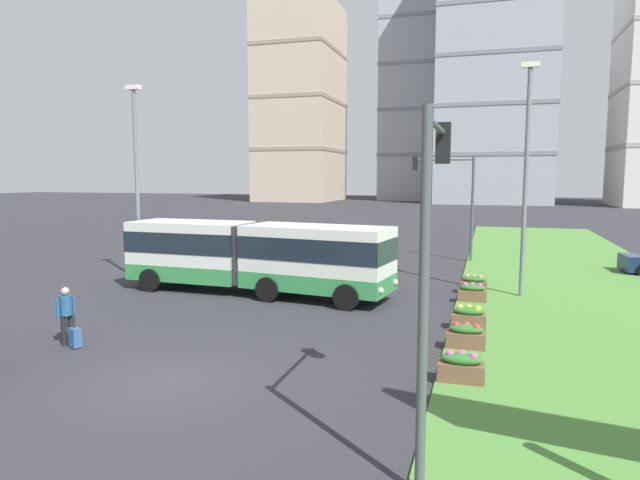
{
  "coord_description": "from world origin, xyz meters",
  "views": [
    {
      "loc": [
        7.4,
        -11.3,
        5.0
      ],
      "look_at": [
        0.33,
        11.8,
        2.2
      ],
      "focal_mm": 30.94,
      "sensor_mm": 36.0,
      "label": 1
    }
  ],
  "objects_px": {
    "car_grey_wagon": "(276,241)",
    "rolling_suitcase": "(75,337)",
    "traffic_light_near_right": "(432,229)",
    "streetlight_median": "(526,172)",
    "flower_planter_4": "(474,283)",
    "pedestrian_crossing": "(66,312)",
    "flower_planter_1": "(466,335)",
    "traffic_light_far_right": "(452,190)",
    "flower_planter_2": "(469,317)",
    "apartment_tower_west": "(300,103)",
    "apartment_tower_westcentre": "(420,92)",
    "streetlight_left": "(137,175)",
    "apartment_tower_centre": "(496,64)",
    "articulated_bus": "(256,255)",
    "flower_planter_3": "(472,292)",
    "flower_planter_0": "(461,367)"
  },
  "relations": [
    {
      "from": "articulated_bus",
      "to": "traffic_light_near_right",
      "type": "bearing_deg",
      "value": -54.7
    },
    {
      "from": "flower_planter_2",
      "to": "streetlight_median",
      "type": "relative_size",
      "value": 0.12
    },
    {
      "from": "streetlight_left",
      "to": "streetlight_median",
      "type": "xyz_separation_m",
      "value": [
        17.3,
        1.44,
        0.15
      ]
    },
    {
      "from": "flower_planter_2",
      "to": "streetlight_left",
      "type": "xyz_separation_m",
      "value": [
        -15.4,
        4.14,
        4.61
      ]
    },
    {
      "from": "car_grey_wagon",
      "to": "rolling_suitcase",
      "type": "bearing_deg",
      "value": -84.57
    },
    {
      "from": "traffic_light_near_right",
      "to": "streetlight_median",
      "type": "distance_m",
      "value": 14.74
    },
    {
      "from": "traffic_light_far_right",
      "to": "apartment_tower_centre",
      "type": "xyz_separation_m",
      "value": [
        2.53,
        76.0,
        21.27
      ]
    },
    {
      "from": "articulated_bus",
      "to": "apartment_tower_centre",
      "type": "height_order",
      "value": "apartment_tower_centre"
    },
    {
      "from": "car_grey_wagon",
      "to": "rolling_suitcase",
      "type": "height_order",
      "value": "car_grey_wagon"
    },
    {
      "from": "flower_planter_4",
      "to": "apartment_tower_westcentre",
      "type": "height_order",
      "value": "apartment_tower_westcentre"
    },
    {
      "from": "flower_planter_2",
      "to": "apartment_tower_westcentre",
      "type": "height_order",
      "value": "apartment_tower_westcentre"
    },
    {
      "from": "traffic_light_near_right",
      "to": "streetlight_median",
      "type": "height_order",
      "value": "streetlight_median"
    },
    {
      "from": "car_grey_wagon",
      "to": "flower_planter_0",
      "type": "xyz_separation_m",
      "value": [
        12.94,
        -20.53,
        -0.33
      ]
    },
    {
      "from": "flower_planter_4",
      "to": "apartment_tower_west",
      "type": "bearing_deg",
      "value": 113.62
    },
    {
      "from": "flower_planter_1",
      "to": "car_grey_wagon",
      "type": "bearing_deg",
      "value": 126.04
    },
    {
      "from": "flower_planter_1",
      "to": "flower_planter_2",
      "type": "bearing_deg",
      "value": 90.0
    },
    {
      "from": "apartment_tower_westcentre",
      "to": "flower_planter_4",
      "type": "bearing_deg",
      "value": -81.64
    },
    {
      "from": "flower_planter_1",
      "to": "streetlight_left",
      "type": "relative_size",
      "value": 0.12
    },
    {
      "from": "car_grey_wagon",
      "to": "flower_planter_3",
      "type": "distance_m",
      "value": 17.35
    },
    {
      "from": "traffic_light_far_right",
      "to": "pedestrian_crossing",
      "type": "bearing_deg",
      "value": -115.91
    },
    {
      "from": "streetlight_left",
      "to": "apartment_tower_westcentre",
      "type": "bearing_deg",
      "value": 89.19
    },
    {
      "from": "pedestrian_crossing",
      "to": "apartment_tower_west",
      "type": "height_order",
      "value": "apartment_tower_west"
    },
    {
      "from": "streetlight_left",
      "to": "apartment_tower_westcentre",
      "type": "distance_m",
      "value": 98.7
    },
    {
      "from": "rolling_suitcase",
      "to": "flower_planter_2",
      "type": "height_order",
      "value": "rolling_suitcase"
    },
    {
      "from": "flower_planter_0",
      "to": "traffic_light_far_right",
      "type": "relative_size",
      "value": 0.18
    },
    {
      "from": "flower_planter_1",
      "to": "apartment_tower_westcentre",
      "type": "distance_m",
      "value": 106.77
    },
    {
      "from": "traffic_light_near_right",
      "to": "apartment_tower_centre",
      "type": "relative_size",
      "value": 0.12
    },
    {
      "from": "flower_planter_3",
      "to": "streetlight_median",
      "type": "distance_m",
      "value": 5.36
    },
    {
      "from": "car_grey_wagon",
      "to": "flower_planter_1",
      "type": "bearing_deg",
      "value": -53.96
    },
    {
      "from": "flower_planter_3",
      "to": "streetlight_median",
      "type": "xyz_separation_m",
      "value": [
        1.9,
        1.57,
        4.76
      ]
    },
    {
      "from": "traffic_light_far_right",
      "to": "apartment_tower_centre",
      "type": "relative_size",
      "value": 0.12
    },
    {
      "from": "flower_planter_4",
      "to": "pedestrian_crossing",
      "type": "bearing_deg",
      "value": -135.8
    },
    {
      "from": "apartment_tower_centre",
      "to": "pedestrian_crossing",
      "type": "bearing_deg",
      "value": -97.32
    },
    {
      "from": "flower_planter_4",
      "to": "traffic_light_far_right",
      "type": "xyz_separation_m",
      "value": [
        -1.58,
        9.12,
        3.79
      ]
    },
    {
      "from": "flower_planter_1",
      "to": "apartment_tower_west",
      "type": "relative_size",
      "value": 0.03
    },
    {
      "from": "flower_planter_1",
      "to": "flower_planter_4",
      "type": "xyz_separation_m",
      "value": [
        0.0,
        8.13,
        0.0
      ]
    },
    {
      "from": "streetlight_median",
      "to": "apartment_tower_west",
      "type": "bearing_deg",
      "value": 114.61
    },
    {
      "from": "flower_planter_3",
      "to": "streetlight_left",
      "type": "xyz_separation_m",
      "value": [
        -15.4,
        0.14,
        4.61
      ]
    },
    {
      "from": "streetlight_left",
      "to": "apartment_tower_westcentre",
      "type": "relative_size",
      "value": 0.2
    },
    {
      "from": "streetlight_median",
      "to": "traffic_light_near_right",
      "type": "bearing_deg",
      "value": -99.0
    },
    {
      "from": "flower_planter_1",
      "to": "traffic_light_far_right",
      "type": "relative_size",
      "value": 0.18
    },
    {
      "from": "apartment_tower_westcentre",
      "to": "flower_planter_1",
      "type": "bearing_deg",
      "value": -82.28
    },
    {
      "from": "car_grey_wagon",
      "to": "pedestrian_crossing",
      "type": "relative_size",
      "value": 2.61
    },
    {
      "from": "pedestrian_crossing",
      "to": "apartment_tower_west",
      "type": "bearing_deg",
      "value": 104.96
    },
    {
      "from": "traffic_light_near_right",
      "to": "streetlight_left",
      "type": "xyz_separation_m",
      "value": [
        -15.0,
        13.08,
        0.91
      ]
    },
    {
      "from": "streetlight_left",
      "to": "apartment_tower_centre",
      "type": "height_order",
      "value": "apartment_tower_centre"
    },
    {
      "from": "articulated_bus",
      "to": "flower_planter_1",
      "type": "distance_m",
      "value": 10.46
    },
    {
      "from": "articulated_bus",
      "to": "apartment_tower_centre",
      "type": "bearing_deg",
      "value": 83.6
    },
    {
      "from": "flower_planter_0",
      "to": "apartment_tower_westcentre",
      "type": "relative_size",
      "value": 0.02
    },
    {
      "from": "flower_planter_2",
      "to": "apartment_tower_west",
      "type": "bearing_deg",
      "value": 112.23
    }
  ]
}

